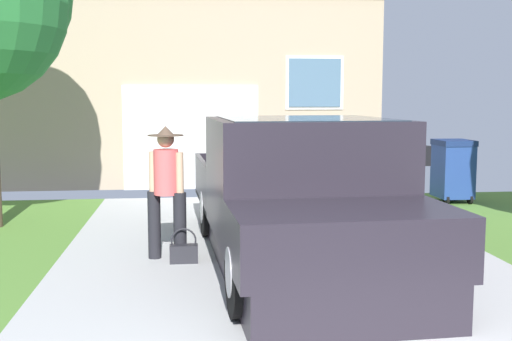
{
  "coord_description": "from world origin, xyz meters",
  "views": [
    {
      "loc": [
        -1.09,
        -2.93,
        1.9
      ],
      "look_at": [
        -0.29,
        4.13,
        1.07
      ],
      "focal_mm": 44.07,
      "sensor_mm": 36.0,
      "label": 1
    }
  ],
  "objects_px": {
    "person_with_hat": "(166,187)",
    "house_with_garage": "(182,80)",
    "pickup_truck": "(300,202)",
    "handbag": "(184,252)",
    "wheeled_trash_bin": "(453,169)"
  },
  "relations": [
    {
      "from": "person_with_hat",
      "to": "handbag",
      "type": "bearing_deg",
      "value": -20.28
    },
    {
      "from": "handbag",
      "to": "house_with_garage",
      "type": "height_order",
      "value": "house_with_garage"
    },
    {
      "from": "person_with_hat",
      "to": "handbag",
      "type": "distance_m",
      "value": 0.79
    },
    {
      "from": "house_with_garage",
      "to": "person_with_hat",
      "type": "bearing_deg",
      "value": -91.22
    },
    {
      "from": "pickup_truck",
      "to": "house_with_garage",
      "type": "relative_size",
      "value": 0.61
    },
    {
      "from": "person_with_hat",
      "to": "pickup_truck",
      "type": "bearing_deg",
      "value": 5.1
    },
    {
      "from": "pickup_truck",
      "to": "person_with_hat",
      "type": "xyz_separation_m",
      "value": [
        -1.49,
        0.51,
        0.12
      ]
    },
    {
      "from": "wheeled_trash_bin",
      "to": "house_with_garage",
      "type": "bearing_deg",
      "value": 133.76
    },
    {
      "from": "person_with_hat",
      "to": "house_with_garage",
      "type": "xyz_separation_m",
      "value": [
        0.18,
        8.63,
        1.47
      ]
    },
    {
      "from": "pickup_truck",
      "to": "house_with_garage",
      "type": "xyz_separation_m",
      "value": [
        -1.31,
        9.13,
        1.59
      ]
    },
    {
      "from": "pickup_truck",
      "to": "handbag",
      "type": "bearing_deg",
      "value": -16.37
    },
    {
      "from": "person_with_hat",
      "to": "house_with_garage",
      "type": "bearing_deg",
      "value": 112.62
    },
    {
      "from": "handbag",
      "to": "house_with_garage",
      "type": "relative_size",
      "value": 0.05
    },
    {
      "from": "pickup_truck",
      "to": "house_with_garage",
      "type": "height_order",
      "value": "house_with_garage"
    },
    {
      "from": "person_with_hat",
      "to": "house_with_garage",
      "type": "height_order",
      "value": "house_with_garage"
    }
  ]
}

